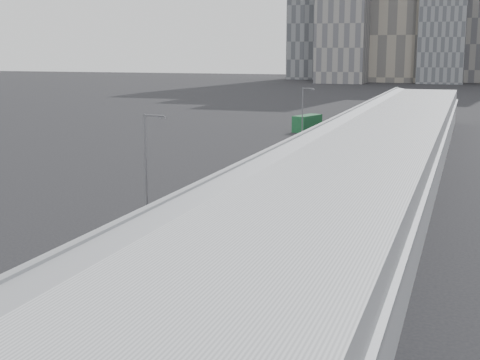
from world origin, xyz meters
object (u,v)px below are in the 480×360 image
at_px(street_lamp_near, 148,162).
at_px(bus_6, 330,138).
at_px(bus_4, 280,171).
at_px(suv, 342,118).
at_px(bus_1, 87,293).
at_px(shipping_container, 307,123).
at_px(bus_7, 351,128).
at_px(bus_8, 358,121).
at_px(street_lamp_far, 304,110).
at_px(bus_2, 175,241).
at_px(bus_5, 304,154).
at_px(bus_3, 231,198).

bearing_deg(street_lamp_near, bus_6, 83.69).
height_order(bus_4, suv, bus_4).
height_order(bus_1, shipping_container, bus_1).
xyz_separation_m(bus_4, bus_7, (0.46, 43.46, -0.06)).
relative_size(bus_8, suv, 2.06).
distance_m(street_lamp_far, suv, 31.16).
bearing_deg(bus_1, street_lamp_near, 111.42).
height_order(bus_1, bus_6, bus_1).
xyz_separation_m(bus_2, shipping_container, (-9.40, 79.43, -0.13)).
relative_size(bus_2, bus_5, 1.07).
height_order(bus_8, street_lamp_near, street_lamp_near).
bearing_deg(bus_1, bus_4, 94.14).
distance_m(bus_1, shipping_container, 90.64).
xyz_separation_m(bus_2, bus_3, (-0.96, 14.21, 0.03)).
relative_size(bus_8, shipping_container, 1.86).
bearing_deg(bus_3, bus_8, 92.52).
bearing_deg(bus_3, bus_2, -83.72).
distance_m(bus_2, suv, 97.60).
bearing_deg(shipping_container, street_lamp_far, -62.27).
bearing_deg(bus_5, shipping_container, 102.07).
bearing_deg(bus_7, street_lamp_far, -137.83).
distance_m(shipping_container, suv, 18.28).
relative_size(bus_6, suv, 2.03).
xyz_separation_m(bus_7, street_lamp_near, (-6.65, -63.01, 3.79)).
bearing_deg(street_lamp_far, bus_2, -83.98).
xyz_separation_m(bus_1, bus_4, (-0.04, 39.53, 0.14)).
height_order(bus_6, bus_7, bus_7).
bearing_deg(bus_3, bus_5, 92.52).
distance_m(street_lamp_near, street_lamp_far, 57.32).
height_order(bus_6, bus_8, bus_8).
relative_size(bus_4, bus_8, 1.13).
bearing_deg(bus_1, bus_6, 94.60).
distance_m(bus_2, bus_6, 59.78).
distance_m(street_lamp_near, shipping_container, 70.38).
xyz_separation_m(bus_7, bus_8, (-1.04, 14.03, -0.12)).
xyz_separation_m(bus_6, bus_7, (1.06, 12.46, 0.14)).
xyz_separation_m(bus_2, street_lamp_near, (-6.69, 9.22, 3.83)).
relative_size(bus_3, street_lamp_near, 1.42).
bearing_deg(bus_8, bus_7, -84.77).
distance_m(bus_4, bus_5, 13.75).
distance_m(bus_2, bus_7, 72.23).
distance_m(bus_1, bus_7, 82.99).
bearing_deg(bus_5, suv, 94.58).
height_order(bus_8, street_lamp_far, street_lamp_far).
xyz_separation_m(bus_1, bus_2, (0.45, 10.76, 0.05)).
bearing_deg(street_lamp_near, bus_4, 72.41).
relative_size(bus_6, street_lamp_near, 1.30).
distance_m(bus_6, suv, 37.97).
height_order(bus_5, shipping_container, bus_5).
height_order(bus_2, bus_8, bus_2).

